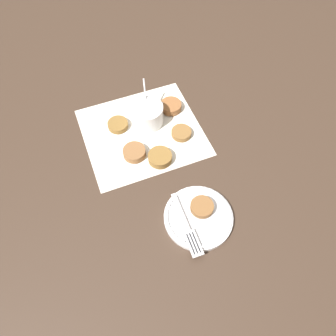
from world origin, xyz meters
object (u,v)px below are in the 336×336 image
object	(u,v)px
fritter_on_plate	(202,207)
fork	(188,231)
sauce_bowl	(147,115)
serving_plate	(198,217)

from	to	relation	value
fritter_on_plate	fork	xyz separation A→B (m)	(-0.06, -0.03, -0.01)
fritter_on_plate	fork	bearing A→B (deg)	-151.14
sauce_bowl	serving_plate	xyz separation A→B (m)	(-0.04, -0.35, -0.02)
serving_plate	fork	xyz separation A→B (m)	(-0.04, -0.02, 0.01)
serving_plate	fritter_on_plate	distance (m)	0.03
sauce_bowl	fritter_on_plate	xyz separation A→B (m)	(-0.02, -0.33, -0.00)
serving_plate	fritter_on_plate	xyz separation A→B (m)	(0.02, 0.01, 0.02)
fritter_on_plate	sauce_bowl	bearing A→B (deg)	85.75
serving_plate	fork	world-z (taller)	fork
sauce_bowl	fritter_on_plate	world-z (taller)	sauce_bowl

